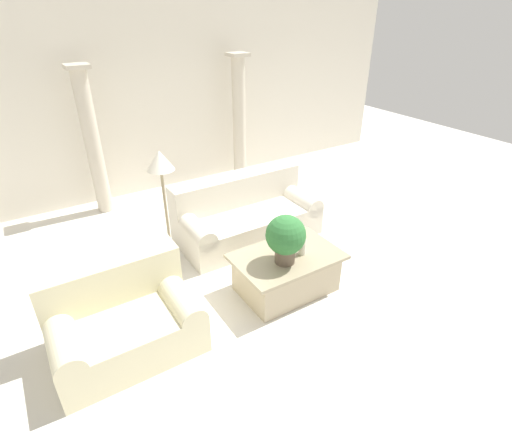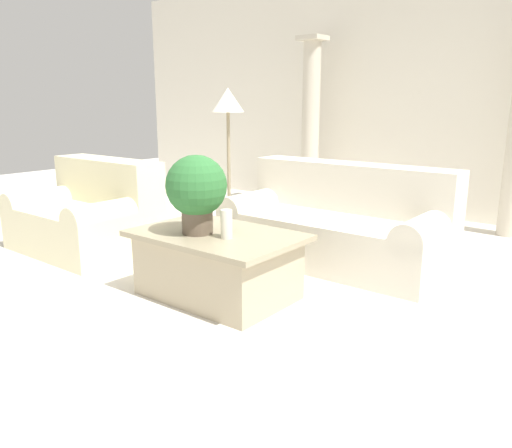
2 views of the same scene
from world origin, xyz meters
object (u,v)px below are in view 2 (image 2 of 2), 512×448
(coffee_table, at_px, (217,264))
(potted_plant, at_px, (196,189))
(sofa_long, at_px, (337,224))
(loveseat, at_px, (89,214))
(floor_lamp, at_px, (228,112))

(coffee_table, xyz_separation_m, potted_plant, (-0.10, -0.10, 0.57))
(sofa_long, distance_m, coffee_table, 1.39)
(coffee_table, bearing_deg, loveseat, 175.06)
(loveseat, xyz_separation_m, potted_plant, (1.79, -0.26, 0.48))
(coffee_table, height_order, potted_plant, potted_plant)
(potted_plant, xyz_separation_m, floor_lamp, (-0.86, 1.33, 0.52))
(potted_plant, bearing_deg, coffee_table, 42.86)
(sofa_long, height_order, potted_plant, potted_plant)
(floor_lamp, bearing_deg, coffee_table, -51.96)
(floor_lamp, bearing_deg, sofa_long, 6.18)
(loveseat, relative_size, coffee_table, 1.12)
(loveseat, xyz_separation_m, floor_lamp, (0.93, 1.07, 1.00))
(loveseat, distance_m, coffee_table, 1.90)
(potted_plant, bearing_deg, floor_lamp, 122.98)
(loveseat, bearing_deg, floor_lamp, 49.14)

